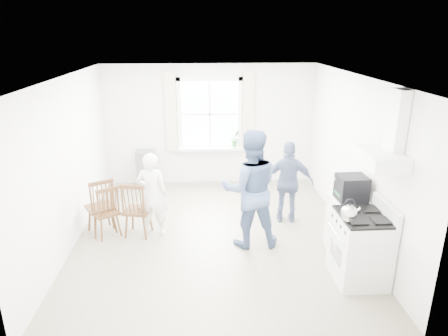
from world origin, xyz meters
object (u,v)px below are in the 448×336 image
(gas_stove, at_px, (360,247))
(low_cabinet, at_px, (347,225))
(windsor_chair_b, at_px, (135,205))
(stereo_stack, at_px, (352,188))
(windsor_chair_c, at_px, (102,201))
(person_left, at_px, (152,194))
(windsor_chair_a, at_px, (107,207))
(person_mid, at_px, (250,189))
(person_right, at_px, (289,182))

(gas_stove, xyz_separation_m, low_cabinet, (0.07, 0.70, -0.03))
(low_cabinet, height_order, windsor_chair_b, windsor_chair_b)
(stereo_stack, bearing_deg, low_cabinet, 75.40)
(gas_stove, relative_size, windsor_chair_c, 1.13)
(person_left, bearing_deg, windsor_chair_a, 18.21)
(person_mid, relative_size, person_right, 1.28)
(windsor_chair_b, height_order, windsor_chair_c, windsor_chair_c)
(stereo_stack, distance_m, windsor_chair_b, 3.37)
(gas_stove, height_order, windsor_chair_b, gas_stove)
(gas_stove, xyz_separation_m, person_right, (-0.60, 1.80, 0.25))
(gas_stove, distance_m, low_cabinet, 0.70)
(windsor_chair_a, distance_m, windsor_chair_b, 0.45)
(windsor_chair_b, relative_size, person_mid, 0.51)
(stereo_stack, relative_size, person_left, 0.29)
(low_cabinet, xyz_separation_m, person_mid, (-1.44, 0.33, 0.49))
(person_right, bearing_deg, low_cabinet, 130.49)
(low_cabinet, relative_size, person_left, 0.63)
(stereo_stack, relative_size, windsor_chair_a, 0.46)
(windsor_chair_a, height_order, person_left, person_left)
(stereo_stack, distance_m, person_mid, 1.49)
(person_mid, height_order, person_right, person_mid)
(windsor_chair_c, bearing_deg, low_cabinet, -11.59)
(gas_stove, relative_size, windsor_chair_b, 1.17)
(low_cabinet, xyz_separation_m, person_right, (-0.67, 1.10, 0.28))
(windsor_chair_b, xyz_separation_m, windsor_chair_c, (-0.56, 0.14, 0.02))
(stereo_stack, xyz_separation_m, windsor_chair_a, (-3.70, 0.73, -0.53))
(low_cabinet, bearing_deg, windsor_chair_c, 168.41)
(windsor_chair_a, bearing_deg, person_left, 6.93)
(stereo_stack, relative_size, person_mid, 0.22)
(gas_stove, bearing_deg, low_cabinet, 84.32)
(windsor_chair_b, distance_m, person_mid, 1.89)
(stereo_stack, height_order, windsor_chair_a, stereo_stack)
(gas_stove, xyz_separation_m, person_mid, (-1.37, 1.03, 0.45))
(low_cabinet, height_order, person_right, person_right)
(person_left, bearing_deg, person_right, -160.39)
(stereo_stack, xyz_separation_m, person_mid, (-1.43, 0.39, -0.14))
(windsor_chair_b, bearing_deg, person_left, 22.95)
(low_cabinet, bearing_deg, person_mid, 167.04)
(gas_stove, relative_size, low_cabinet, 1.24)
(windsor_chair_c, bearing_deg, stereo_stack, -12.53)
(windsor_chair_c, xyz_separation_m, person_right, (3.15, 0.31, 0.13))
(person_mid, bearing_deg, windsor_chair_c, -12.91)
(windsor_chair_c, height_order, person_mid, person_mid)
(windsor_chair_c, xyz_separation_m, person_mid, (2.38, -0.45, 0.33))
(low_cabinet, relative_size, windsor_chair_c, 0.91)
(stereo_stack, relative_size, person_right, 0.28)
(windsor_chair_a, relative_size, person_right, 0.61)
(windsor_chair_c, bearing_deg, person_mid, -10.75)
(low_cabinet, distance_m, person_right, 1.32)
(stereo_stack, bearing_deg, windsor_chair_b, 167.79)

